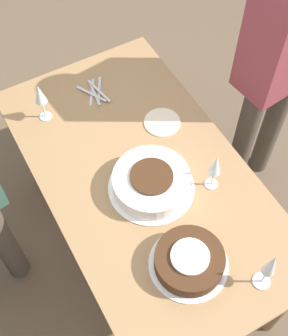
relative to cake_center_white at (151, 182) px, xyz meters
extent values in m
plane|color=brown|center=(-0.07, 0.01, -0.80)|extent=(12.00, 12.00, 0.00)
cube|color=#9E754C|center=(-0.07, 0.01, -0.06)|extent=(1.50, 0.82, 0.03)
cylinder|color=brown|center=(-0.74, -0.33, -0.43)|extent=(0.07, 0.07, 0.73)
cylinder|color=brown|center=(-0.74, 0.34, -0.43)|extent=(0.07, 0.07, 0.73)
cylinder|color=brown|center=(0.60, 0.34, -0.43)|extent=(0.07, 0.07, 0.73)
cylinder|color=white|center=(0.00, 0.00, -0.04)|extent=(0.36, 0.36, 0.01)
cylinder|color=white|center=(0.00, 0.00, 0.00)|extent=(0.32, 0.32, 0.08)
cylinder|color=#422614|center=(0.00, 0.00, 0.05)|extent=(0.18, 0.18, 0.01)
cylinder|color=white|center=(0.36, -0.05, -0.04)|extent=(0.30, 0.30, 0.01)
cylinder|color=#422614|center=(0.36, -0.05, 0.00)|extent=(0.26, 0.26, 0.07)
cylinder|color=white|center=(0.36, -0.05, 0.04)|extent=(0.14, 0.14, 0.01)
cylinder|color=silver|center=(0.55, 0.15, -0.04)|extent=(0.07, 0.07, 0.00)
cylinder|color=silver|center=(0.55, 0.15, 0.01)|extent=(0.01, 0.01, 0.10)
cone|color=silver|center=(0.55, 0.15, 0.13)|extent=(0.05, 0.05, 0.13)
cylinder|color=silver|center=(0.11, 0.23, -0.04)|extent=(0.06, 0.06, 0.00)
cylinder|color=silver|center=(0.11, 0.23, 0.01)|extent=(0.01, 0.01, 0.09)
cone|color=silver|center=(0.11, 0.23, 0.11)|extent=(0.05, 0.05, 0.11)
cylinder|color=silver|center=(-0.57, -0.24, -0.04)|extent=(0.06, 0.06, 0.00)
cylinder|color=silver|center=(-0.57, -0.24, 0.01)|extent=(0.01, 0.01, 0.10)
cone|color=silver|center=(-0.57, -0.24, 0.11)|extent=(0.05, 0.05, 0.10)
cylinder|color=beige|center=(-0.27, 0.21, -0.04)|extent=(0.17, 0.17, 0.01)
cube|color=silver|center=(-0.60, 0.02, -0.04)|extent=(0.15, 0.10, 0.00)
cube|color=silver|center=(-0.59, 0.05, -0.04)|extent=(0.15, 0.09, 0.00)
cube|color=silver|center=(-0.59, 0.02, -0.03)|extent=(0.17, 0.03, 0.00)
cube|color=silver|center=(-0.58, 0.01, -0.03)|extent=(0.16, 0.09, 0.00)
cube|color=silver|center=(-0.58, 0.04, -0.03)|extent=(0.17, 0.04, 0.00)
cylinder|color=#4C4238|center=(-0.29, -0.65, -0.41)|extent=(0.11, 0.11, 0.78)
cylinder|color=#4C4238|center=(-0.21, 0.89, -0.38)|extent=(0.11, 0.11, 0.83)
cylinder|color=#4C4238|center=(-0.18, 0.67, -0.38)|extent=(0.11, 0.11, 0.83)
camera|label=1|loc=(0.85, -0.51, 1.63)|focal=50.00mm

